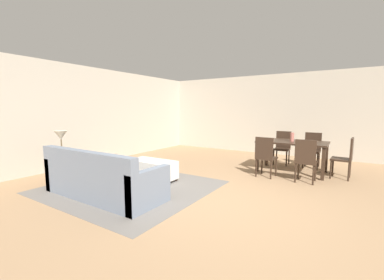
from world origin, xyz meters
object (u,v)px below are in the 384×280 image
at_px(dining_chair_near_left, 265,155).
at_px(vase_centerpiece, 292,137).
at_px(dining_table, 292,145).
at_px(dining_chair_far_left, 283,146).
at_px(table_lamp, 61,136).
at_px(dining_chair_head_east, 346,156).
at_px(couch, 102,180).
at_px(dining_chair_near_right, 306,158).
at_px(dining_chair_far_right, 312,148).
at_px(ottoman_table, 152,169).
at_px(side_table, 63,161).

distance_m(dining_chair_near_left, vase_centerpiece, 0.97).
bearing_deg(dining_table, dining_chair_far_left, 116.61).
relative_size(table_lamp, dining_chair_head_east, 0.57).
height_order(couch, dining_chair_head_east, dining_chair_head_east).
bearing_deg(couch, dining_chair_far_left, 64.96).
bearing_deg(dining_chair_near_right, dining_chair_far_right, 92.53).
bearing_deg(dining_chair_far_right, ottoman_table, -130.63).
height_order(ottoman_table, dining_table, dining_table).
bearing_deg(dining_table, side_table, -138.15).
xyz_separation_m(table_lamp, dining_chair_near_left, (3.50, 2.67, -0.46)).
distance_m(table_lamp, dining_chair_head_east, 6.14).
relative_size(dining_chair_far_right, dining_chair_head_east, 1.00).
relative_size(dining_table, dining_chair_head_east, 1.70).
bearing_deg(table_lamp, ottoman_table, 36.10).
bearing_deg(dining_chair_near_right, dining_chair_near_left, -178.87).
height_order(dining_table, vase_centerpiece, vase_centerpiece).
height_order(dining_chair_far_right, dining_chair_head_east, same).
bearing_deg(vase_centerpiece, dining_chair_far_right, 66.61).
bearing_deg(dining_chair_near_right, vase_centerpiece, 118.55).
distance_m(couch, dining_chair_near_right, 4.04).
distance_m(dining_table, dining_chair_near_right, 0.93).
xyz_separation_m(ottoman_table, dining_chair_near_right, (2.82, 1.58, 0.27)).
bearing_deg(dining_chair_far_right, dining_chair_far_left, -179.34).
height_order(couch, dining_chair_near_right, dining_chair_near_right).
bearing_deg(dining_chair_far_right, dining_chair_head_east, -46.88).
height_order(couch, dining_chair_far_right, dining_chair_far_right).
distance_m(side_table, vase_centerpiece, 5.24).
bearing_deg(dining_chair_near_left, dining_chair_far_left, 89.70).
relative_size(dining_table, dining_chair_near_left, 1.70).
relative_size(dining_chair_near_left, dining_chair_head_east, 1.00).
height_order(couch, side_table, couch).
bearing_deg(dining_chair_near_right, ottoman_table, -150.78).
xyz_separation_m(side_table, dining_chair_far_right, (4.26, 4.31, 0.07)).
bearing_deg(dining_chair_head_east, table_lamp, -145.32).
bearing_deg(dining_chair_far_left, couch, -115.04).
relative_size(dining_table, dining_chair_far_right, 1.70).
xyz_separation_m(dining_table, dining_chair_far_right, (0.35, 0.81, -0.15)).
relative_size(ottoman_table, dining_chair_far_left, 1.14).
distance_m(ottoman_table, dining_chair_far_right, 4.23).
bearing_deg(table_lamp, dining_chair_far_left, 50.76).
xyz_separation_m(dining_chair_far_left, dining_chair_head_east, (1.52, -0.81, 0.00)).
relative_size(ottoman_table, dining_chair_near_right, 1.14).
relative_size(ottoman_table, dining_table, 0.67).
distance_m(ottoman_table, vase_centerpiece, 3.42).
bearing_deg(side_table, ottoman_table, 36.10).
bearing_deg(vase_centerpiece, dining_chair_far_left, 115.57).
relative_size(couch, dining_table, 1.46).
distance_m(table_lamp, dining_chair_far_right, 6.08).
bearing_deg(vase_centerpiece, couch, -124.33).
bearing_deg(dining_chair_far_left, ottoman_table, -121.98).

